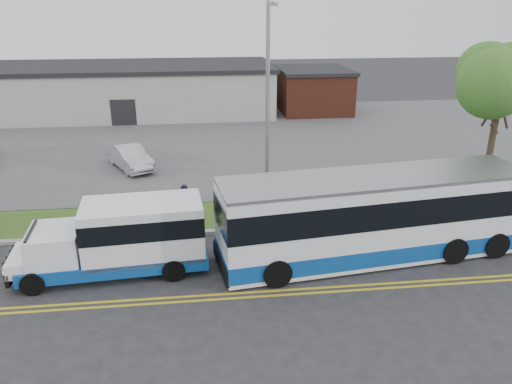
{
  "coord_description": "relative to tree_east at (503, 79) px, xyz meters",
  "views": [
    {
      "loc": [
        -0.1,
        -18.84,
        9.58
      ],
      "look_at": [
        2.37,
        1.78,
        1.6
      ],
      "focal_mm": 35.0,
      "sensor_mm": 36.0,
      "label": 1
    }
  ],
  "objects": [
    {
      "name": "lane_line_south",
      "position": [
        -14.0,
        -7.15,
        -6.2
      ],
      "size": [
        70.0,
        0.12,
        0.01
      ],
      "primitive_type": "cube",
      "color": "gold",
      "rests_on": "ground"
    },
    {
      "name": "curb",
      "position": [
        -14.0,
        -1.9,
        -6.13
      ],
      "size": [
        80.0,
        0.3,
        0.15
      ],
      "primitive_type": "cube",
      "color": "#9E9B93",
      "rests_on": "ground"
    },
    {
      "name": "transit_bus",
      "position": [
        -7.43,
        -4.7,
        -4.49
      ],
      "size": [
        12.48,
        4.3,
        3.39
      ],
      "rotation": [
        0.0,
        0.0,
        0.13
      ],
      "color": "white",
      "rests_on": "ground"
    },
    {
      "name": "pedestrian",
      "position": [
        -14.81,
        -1.1,
        -5.13
      ],
      "size": [
        0.73,
        0.5,
        1.95
      ],
      "primitive_type": "imported",
      "rotation": [
        0.0,
        0.0,
        3.19
      ],
      "color": "black",
      "rests_on": "verge"
    },
    {
      "name": "grocery_bag_left",
      "position": [
        -15.11,
        -1.35,
        -5.94
      ],
      "size": [
        0.32,
        0.32,
        0.32
      ],
      "primitive_type": "sphere",
      "color": "white",
      "rests_on": "verge"
    },
    {
      "name": "commercial_building",
      "position": [
        -20.0,
        24.0,
        -4.02
      ],
      "size": [
        25.4,
        10.4,
        4.35
      ],
      "color": "#9E9E99",
      "rests_on": "ground"
    },
    {
      "name": "parked_car_a",
      "position": [
        -18.23,
        7.56,
        -5.39
      ],
      "size": [
        3.34,
        4.52,
        1.42
      ],
      "primitive_type": "imported",
      "rotation": [
        0.0,
        0.0,
        0.48
      ],
      "color": "silver",
      "rests_on": "parking_lot"
    },
    {
      "name": "ground",
      "position": [
        -14.0,
        -3.0,
        -6.2
      ],
      "size": [
        140.0,
        140.0,
        0.0
      ],
      "primitive_type": "plane",
      "color": "#28282B",
      "rests_on": "ground"
    },
    {
      "name": "lane_line_north",
      "position": [
        -14.0,
        -6.85,
        -6.2
      ],
      "size": [
        70.0,
        0.12,
        0.01
      ],
      "primitive_type": "cube",
      "color": "gold",
      "rests_on": "ground"
    },
    {
      "name": "streetlight_near",
      "position": [
        -11.0,
        -0.27,
        -0.97
      ],
      "size": [
        0.35,
        1.53,
        9.5
      ],
      "color": "gray",
      "rests_on": "verge"
    },
    {
      "name": "parking_lot",
      "position": [
        -14.0,
        14.0,
        -6.15
      ],
      "size": [
        80.0,
        25.0,
        0.1
      ],
      "primitive_type": "cube",
      "color": "#4C4C4F",
      "rests_on": "ground"
    },
    {
      "name": "shuttle_bus",
      "position": [
        -16.96,
        -4.75,
        -4.76
      ],
      "size": [
        7.23,
        2.85,
        2.71
      ],
      "rotation": [
        0.0,
        0.0,
        0.08
      ],
      "color": "#0D4494",
      "rests_on": "ground"
    },
    {
      "name": "tree_east",
      "position": [
        0.0,
        0.0,
        0.0
      ],
      "size": [
        5.2,
        5.2,
        8.33
      ],
      "color": "#33291C",
      "rests_on": "verge"
    },
    {
      "name": "grocery_bag_right",
      "position": [
        -14.51,
        -0.85,
        -5.94
      ],
      "size": [
        0.32,
        0.32,
        0.32
      ],
      "primitive_type": "sphere",
      "color": "white",
      "rests_on": "verge"
    },
    {
      "name": "verge",
      "position": [
        -14.0,
        -0.1,
        -6.15
      ],
      "size": [
        80.0,
        3.3,
        0.1
      ],
      "primitive_type": "cube",
      "color": "#35521B",
      "rests_on": "ground"
    },
    {
      "name": "brick_wing",
      "position": [
        -3.5,
        23.0,
        -4.24
      ],
      "size": [
        6.3,
        7.3,
        3.9
      ],
      "color": "brown",
      "rests_on": "ground"
    }
  ]
}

